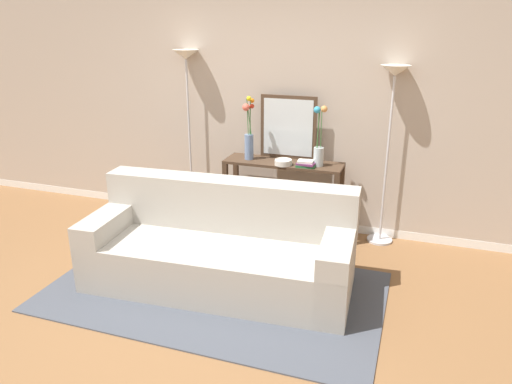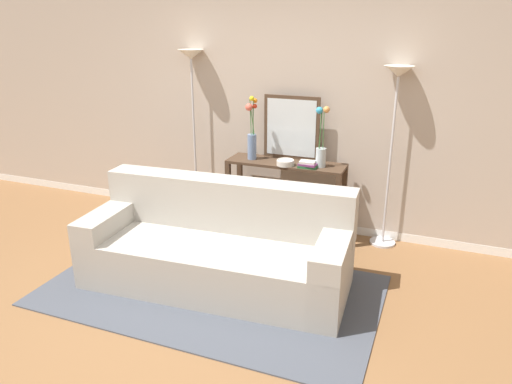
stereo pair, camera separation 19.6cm
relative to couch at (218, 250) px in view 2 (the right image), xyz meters
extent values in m
cube|color=brown|center=(-0.01, -0.65, -0.32)|extent=(16.00, 16.00, 0.02)
cube|color=white|center=(-0.01, 1.52, -0.27)|extent=(12.00, 0.15, 0.09)
cube|color=#B7A899|center=(-0.01, 1.52, 1.06)|extent=(12.00, 0.14, 2.56)
cube|color=#474C56|center=(0.00, -0.16, -0.31)|extent=(2.81, 1.60, 0.01)
cube|color=#ADA89E|center=(0.00, -0.06, -0.10)|extent=(2.30, 1.01, 0.42)
cube|color=#ADA89E|center=(-0.02, 0.24, 0.34)|extent=(2.26, 0.40, 0.46)
cube|color=#ADA89E|center=(-1.00, -0.12, -0.01)|extent=(0.29, 0.89, 0.60)
cube|color=#ADA89E|center=(1.01, 0.00, -0.01)|extent=(0.29, 0.89, 0.60)
cube|color=#473323|center=(0.22, 1.18, 0.48)|extent=(1.22, 0.36, 0.03)
cube|color=#473323|center=(0.22, 1.18, -0.17)|extent=(1.12, 0.31, 0.01)
cube|color=#473323|center=(-0.37, 1.03, 0.07)|extent=(0.05, 0.05, 0.78)
cube|color=#473323|center=(0.80, 1.03, 0.07)|extent=(0.05, 0.05, 0.78)
cube|color=#473323|center=(-0.37, 1.34, 0.07)|extent=(0.05, 0.05, 0.78)
cube|color=#473323|center=(0.80, 1.34, 0.07)|extent=(0.05, 0.05, 0.78)
cylinder|color=silver|center=(-0.92, 1.33, -0.30)|extent=(0.26, 0.26, 0.02)
cylinder|color=silver|center=(-0.92, 1.33, 0.59)|extent=(0.02, 0.02, 1.76)
cone|color=silver|center=(-0.92, 1.33, 1.52)|extent=(0.28, 0.28, 0.10)
cylinder|color=silver|center=(1.24, 1.33, -0.30)|extent=(0.26, 0.26, 0.02)
cylinder|color=silver|center=(1.24, 1.33, 0.54)|extent=(0.02, 0.02, 1.67)
cone|color=silver|center=(1.24, 1.33, 1.43)|extent=(0.28, 0.28, 0.10)
cube|color=#473323|center=(0.22, 1.33, 0.82)|extent=(0.59, 0.02, 0.66)
cube|color=silver|center=(0.22, 1.32, 0.82)|extent=(0.52, 0.01, 0.59)
cylinder|color=#6B84AD|center=(-0.15, 1.16, 0.62)|extent=(0.09, 0.09, 0.26)
cylinder|color=#3D7538|center=(-0.15, 1.15, 0.94)|extent=(0.05, 0.03, 0.37)
sphere|color=yellow|center=(-0.14, 1.13, 1.13)|extent=(0.05, 0.05, 0.05)
cylinder|color=#3D7538|center=(-0.14, 1.17, 0.93)|extent=(0.03, 0.03, 0.34)
sphere|color=orange|center=(-0.12, 1.18, 1.10)|extent=(0.05, 0.05, 0.05)
cylinder|color=#3D7538|center=(-0.16, 1.15, 0.90)|extent=(0.02, 0.02, 0.28)
sphere|color=#E05E4C|center=(-0.17, 1.14, 1.04)|extent=(0.07, 0.07, 0.07)
cylinder|color=#3D7538|center=(-0.14, 1.16, 0.90)|extent=(0.01, 0.02, 0.29)
sphere|color=red|center=(-0.12, 1.16, 1.05)|extent=(0.05, 0.05, 0.05)
cylinder|color=silver|center=(0.59, 1.15, 0.58)|extent=(0.10, 0.10, 0.19)
cylinder|color=#3D7538|center=(0.60, 1.15, 0.87)|extent=(0.01, 0.02, 0.38)
sphere|color=#D78E4A|center=(0.62, 1.15, 1.06)|extent=(0.06, 0.06, 0.06)
cylinder|color=#3D7538|center=(0.57, 1.15, 0.86)|extent=(0.01, 0.02, 0.37)
sphere|color=#6941C0|center=(0.55, 1.15, 1.05)|extent=(0.05, 0.05, 0.05)
cylinder|color=#3D7538|center=(0.57, 1.16, 0.86)|extent=(0.01, 0.05, 0.37)
sphere|color=#3298C4|center=(0.55, 1.16, 1.05)|extent=(0.07, 0.07, 0.07)
cylinder|color=silver|center=(0.25, 1.07, 0.51)|extent=(0.18, 0.18, 0.05)
torus|color=silver|center=(0.25, 1.07, 0.54)|extent=(0.17, 0.17, 0.01)
cube|color=#236033|center=(0.48, 1.08, 0.50)|extent=(0.19, 0.13, 0.02)
cube|color=#6B3360|center=(0.48, 1.07, 0.52)|extent=(0.18, 0.13, 0.02)
cube|color=silver|center=(0.47, 1.08, 0.54)|extent=(0.16, 0.12, 0.02)
cube|color=navy|center=(-0.26, 1.18, -0.26)|extent=(0.05, 0.13, 0.12)
cube|color=slate|center=(-0.20, 1.18, -0.27)|extent=(0.05, 0.14, 0.10)
cube|color=#BC3328|center=(-0.16, 1.18, -0.25)|extent=(0.04, 0.17, 0.13)
cube|color=#2D2D33|center=(-0.12, 1.18, -0.25)|extent=(0.04, 0.14, 0.12)
cube|color=tan|center=(-0.08, 1.18, -0.26)|extent=(0.03, 0.13, 0.11)
cube|color=#236033|center=(-0.05, 1.18, -0.25)|extent=(0.04, 0.14, 0.13)
cube|color=#6B3360|center=(-0.01, 1.18, -0.26)|extent=(0.03, 0.14, 0.12)
cube|color=#B77F33|center=(0.03, 1.18, -0.25)|extent=(0.05, 0.16, 0.13)
cube|color=gold|center=(0.09, 1.18, -0.26)|extent=(0.06, 0.16, 0.11)
cube|color=maroon|center=(0.14, 1.18, -0.26)|extent=(0.03, 0.14, 0.10)
camera|label=1|loc=(1.51, -3.47, 1.89)|focal=34.23mm
camera|label=2|loc=(1.70, -3.40, 1.89)|focal=34.23mm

